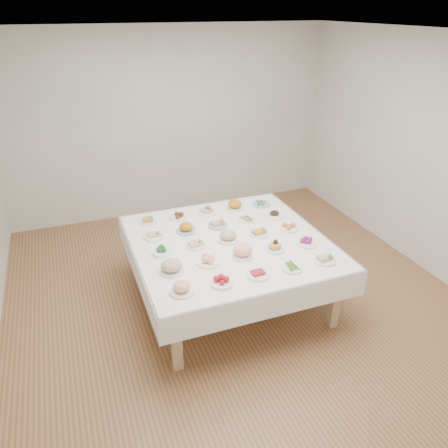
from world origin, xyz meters
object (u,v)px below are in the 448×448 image
object	(u,v)px
dish_24	(261,204)
dish_0	(182,287)
display_table	(229,246)
dish_12	(228,235)

from	to	relation	value
dish_24	dish_0	bearing A→B (deg)	-135.01
display_table	dish_24	size ratio (longest dim) A/B	9.22
display_table	dish_12	distance (m)	0.13
display_table	dish_24	world-z (taller)	dish_24
dish_0	dish_24	world-z (taller)	dish_0
display_table	dish_24	distance (m)	1.02
dish_0	dish_12	world-z (taller)	dish_12
dish_24	display_table	bearing A→B (deg)	-134.90
display_table	dish_12	size ratio (longest dim) A/B	8.89
display_table	dish_24	xyz separation A→B (m)	(0.72, 0.72, 0.09)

